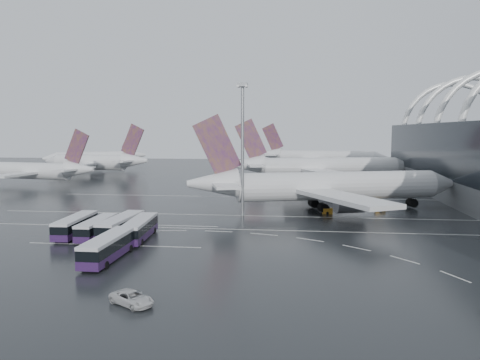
# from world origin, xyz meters

# --- Properties ---
(ground) EXTENTS (420.00, 420.00, 0.00)m
(ground) POSITION_xyz_m (0.00, 0.00, 0.00)
(ground) COLOR black
(ground) RESTS_ON ground
(lane_marking_near) EXTENTS (120.00, 0.25, 0.01)m
(lane_marking_near) POSITION_xyz_m (0.00, -2.00, 0.01)
(lane_marking_near) COLOR silver
(lane_marking_near) RESTS_ON ground
(lane_marking_mid) EXTENTS (120.00, 0.25, 0.01)m
(lane_marking_mid) POSITION_xyz_m (0.00, 12.00, 0.01)
(lane_marking_mid) COLOR silver
(lane_marking_mid) RESTS_ON ground
(lane_marking_far) EXTENTS (120.00, 0.25, 0.01)m
(lane_marking_far) POSITION_xyz_m (0.00, 40.00, 0.01)
(lane_marking_far) COLOR silver
(lane_marking_far) RESTS_ON ground
(bus_bay_line_south) EXTENTS (28.00, 0.25, 0.01)m
(bus_bay_line_south) POSITION_xyz_m (-24.00, -16.00, 0.01)
(bus_bay_line_south) COLOR silver
(bus_bay_line_south) RESTS_ON ground
(bus_bay_line_north) EXTENTS (28.00, 0.25, 0.01)m
(bus_bay_line_north) POSITION_xyz_m (-24.00, 0.00, 0.01)
(bus_bay_line_north) COLOR silver
(bus_bay_line_north) RESTS_ON ground
(airliner_main) EXTENTS (62.39, 54.00, 21.49)m
(airliner_main) POSITION_xyz_m (10.64, 20.38, 5.38)
(airliner_main) COLOR silver
(airliner_main) RESTS_ON ground
(airliner_gate_b) EXTENTS (62.98, 55.72, 21.98)m
(airliner_gate_b) POSITION_xyz_m (12.92, 74.03, 5.50)
(airliner_gate_b) COLOR silver
(airliner_gate_b) RESTS_ON ground
(airliner_gate_c) EXTENTS (60.46, 55.04, 21.58)m
(airliner_gate_c) POSITION_xyz_m (15.84, 136.46, 5.40)
(airliner_gate_c) COLOR silver
(airliner_gate_c) RESTS_ON ground
(jet_remote_west) EXTENTS (42.76, 34.56, 18.61)m
(jet_remote_west) POSITION_xyz_m (-79.05, 58.43, 4.80)
(jet_remote_west) COLOR silver
(jet_remote_west) RESTS_ON ground
(jet_remote_mid) EXTENTS (47.55, 38.47, 20.72)m
(jet_remote_mid) POSITION_xyz_m (-74.52, 93.67, 5.35)
(jet_remote_mid) COLOR silver
(jet_remote_mid) RESTS_ON ground
(jet_remote_far) EXTENTS (44.30, 36.20, 20.32)m
(jet_remote_far) POSITION_xyz_m (-88.02, 125.51, 5.24)
(jet_remote_far) COLOR silver
(jet_remote_far) RESTS_ON ground
(bus_row_near_a) EXTENTS (3.67, 13.31, 3.24)m
(bus_row_near_a) POSITION_xyz_m (-33.11, -10.02, 1.78)
(bus_row_near_a) COLOR #2C1544
(bus_row_near_a) RESTS_ON ground
(bus_row_near_b) EXTENTS (3.09, 12.33, 3.03)m
(bus_row_near_b) POSITION_xyz_m (-28.96, -10.84, 1.66)
(bus_row_near_b) COLOR #2C1544
(bus_row_near_b) RESTS_ON ground
(bus_row_near_c) EXTENTS (3.78, 13.99, 3.41)m
(bus_row_near_c) POSITION_xyz_m (-24.98, -10.04, 1.88)
(bus_row_near_c) COLOR #2C1544
(bus_row_near_c) RESTS_ON ground
(bus_row_near_d) EXTENTS (3.93, 13.65, 3.32)m
(bus_row_near_d) POSITION_xyz_m (-21.24, -11.49, 1.82)
(bus_row_near_d) COLOR #2C1544
(bus_row_near_d) RESTS_ON ground
(bus_row_far_b) EXTENTS (3.42, 13.76, 3.38)m
(bus_row_far_b) POSITION_xyz_m (-21.44, -24.05, 1.86)
(bus_row_far_b) COLOR #2C1544
(bus_row_far_b) RESTS_ON ground
(van_curve_a) EXTENTS (5.65, 4.76, 1.44)m
(van_curve_a) POSITION_xyz_m (-12.39, -40.17, 0.72)
(van_curve_a) COLOR silver
(van_curve_a) RESTS_ON ground
(floodlight_mast) EXTENTS (2.13, 2.13, 27.73)m
(floodlight_mast) POSITION_xyz_m (-6.72, 12.23, 17.44)
(floodlight_mast) COLOR gray
(floodlight_mast) RESTS_ON ground
(gse_cart_belly_a) EXTENTS (2.27, 1.34, 1.24)m
(gse_cart_belly_a) POSITION_xyz_m (23.57, 22.57, 0.62)
(gse_cart_belly_a) COLOR #B77818
(gse_cart_belly_a) RESTS_ON ground
(gse_cart_belly_b) EXTENTS (1.95, 1.15, 1.06)m
(gse_cart_belly_b) POSITION_xyz_m (25.36, 25.86, 0.53)
(gse_cart_belly_b) COLOR slate
(gse_cart_belly_b) RESTS_ON ground
(gse_cart_belly_c) EXTENTS (2.21, 1.30, 1.20)m
(gse_cart_belly_c) POSITION_xyz_m (11.33, 16.29, 0.60)
(gse_cart_belly_c) COLOR #B77818
(gse_cart_belly_c) RESTS_ON ground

